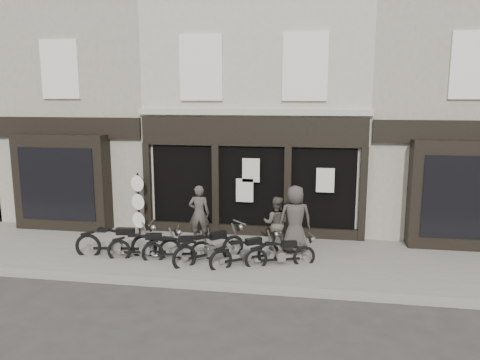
% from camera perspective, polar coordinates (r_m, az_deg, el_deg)
% --- Properties ---
extents(ground_plane, '(90.00, 90.00, 0.00)m').
position_cam_1_polar(ground_plane, '(12.55, -0.56, -11.01)').
color(ground_plane, '#2D2B28').
rests_on(ground_plane, ground).
extents(pavement, '(30.00, 4.20, 0.12)m').
position_cam_1_polar(pavement, '(13.36, 0.13, -9.39)').
color(pavement, '#6A645D').
rests_on(pavement, ground_plane).
extents(kerb, '(30.00, 0.25, 0.13)m').
position_cam_1_polar(kerb, '(11.39, -1.69, -12.94)').
color(kerb, gray).
rests_on(kerb, ground_plane).
extents(central_building, '(7.30, 6.22, 8.34)m').
position_cam_1_polar(central_building, '(17.59, 2.86, 8.69)').
color(central_building, '#BDB3A2').
rests_on(central_building, ground).
extents(neighbour_left, '(5.60, 6.73, 8.34)m').
position_cam_1_polar(neighbour_left, '(19.34, -16.40, 8.31)').
color(neighbour_left, '#9D9784').
rests_on(neighbour_left, ground).
extents(neighbour_right, '(5.60, 6.73, 8.34)m').
position_cam_1_polar(neighbour_right, '(17.94, 23.61, 7.76)').
color(neighbour_right, '#9D9784').
rests_on(neighbour_right, ground).
extents(motorcycle_0, '(2.32, 0.64, 1.11)m').
position_cam_1_polar(motorcycle_0, '(13.67, -14.76, -7.59)').
color(motorcycle_0, black).
rests_on(motorcycle_0, ground).
extents(motorcycle_1, '(2.05, 0.72, 0.99)m').
position_cam_1_polar(motorcycle_1, '(13.31, -11.41, -8.16)').
color(motorcycle_1, black).
rests_on(motorcycle_1, ground).
extents(motorcycle_2, '(1.91, 0.77, 0.93)m').
position_cam_1_polar(motorcycle_2, '(13.06, -7.54, -8.52)').
color(motorcycle_2, black).
rests_on(motorcycle_2, ground).
extents(motorcycle_3, '(1.78, 1.74, 1.07)m').
position_cam_1_polar(motorcycle_3, '(12.85, -3.64, -8.49)').
color(motorcycle_3, black).
rests_on(motorcycle_3, ground).
extents(motorcycle_4, '(1.80, 1.39, 0.99)m').
position_cam_1_polar(motorcycle_4, '(12.57, 0.72, -9.08)').
color(motorcycle_4, black).
rests_on(motorcycle_4, ground).
extents(motorcycle_5, '(1.85, 0.88, 0.92)m').
position_cam_1_polar(motorcycle_5, '(12.60, 5.05, -9.20)').
color(motorcycle_5, black).
rests_on(motorcycle_5, ground).
extents(man_left, '(0.69, 0.50, 1.75)m').
position_cam_1_polar(man_left, '(14.42, -5.01, -4.07)').
color(man_left, '#3E3933').
rests_on(man_left, pavement).
extents(man_centre, '(0.79, 0.63, 1.57)m').
position_cam_1_polar(man_centre, '(13.66, 4.45, -5.27)').
color(man_centre, '#464238').
rests_on(man_centre, pavement).
extents(man_right, '(1.08, 0.85, 1.94)m').
position_cam_1_polar(man_right, '(13.46, 6.73, -4.74)').
color(man_right, '#3C3632').
rests_on(man_right, pavement).
extents(advert_sign_post, '(0.50, 0.33, 2.13)m').
position_cam_1_polar(advert_sign_post, '(15.39, -12.27, -3.20)').
color(advert_sign_post, black).
rests_on(advert_sign_post, ground).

